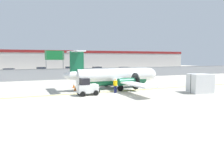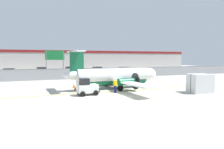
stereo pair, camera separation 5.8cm
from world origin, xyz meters
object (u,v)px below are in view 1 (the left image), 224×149
traffic_cone_near_left (136,83)px  highway_sign (55,58)px  parked_car_3 (97,70)px  commuter_airplane (116,76)px  parked_car_4 (123,70)px  parked_car_0 (10,72)px  ground_crew_worker (115,85)px  baggage_tug (87,87)px  traffic_cone_near_right (75,88)px  cargo_container (200,83)px  parked_car_1 (41,70)px  traffic_cone_far_left (74,86)px  parked_car_2 (70,69)px

traffic_cone_near_left → highway_sign: (-10.29, 14.01, 3.83)m
parked_car_3 → highway_sign: highway_sign is taller
commuter_airplane → parked_car_4: size_ratio=3.81×
parked_car_3 → parked_car_0: bearing=176.5°
commuter_airplane → ground_crew_worker: 3.58m
baggage_tug → traffic_cone_near_right: size_ratio=3.80×
traffic_cone_near_right → parked_car_4: size_ratio=0.15×
highway_sign → commuter_airplane: bearing=-67.3°
traffic_cone_near_left → parked_car_0: (-19.43, 25.16, 0.58)m
commuter_airplane → baggage_tug: (-4.84, -3.42, -0.75)m
cargo_container → traffic_cone_near_left: (-4.15, 8.15, -0.79)m
commuter_airplane → parked_car_3: bearing=73.9°
baggage_tug → parked_car_1: (-3.97, 34.26, 0.04)m
traffic_cone_far_left → commuter_airplane: bearing=-26.2°
commuter_airplane → parked_car_4: 26.72m
traffic_cone_near_left → highway_sign: size_ratio=0.12×
traffic_cone_near_left → parked_car_1: parked_car_1 is taller
parked_car_4 → traffic_cone_near_right: bearing=54.5°
parked_car_3 → traffic_cone_far_left: bearing=-120.4°
ground_crew_worker → parked_car_4: same height
commuter_airplane → traffic_cone_near_left: bearing=18.2°
traffic_cone_far_left → parked_car_1: bearing=97.2°
highway_sign → baggage_tug: bearing=-84.9°
parked_car_1 → parked_car_2: size_ratio=1.03×
traffic_cone_near_right → parked_car_2: bearing=82.0°
cargo_container → parked_car_3: 34.64m
traffic_cone_near_right → parked_car_2: size_ratio=0.15×
parked_car_1 → traffic_cone_near_left: bearing=108.3°
traffic_cone_far_left → parked_car_3: (11.07, 25.42, 0.58)m
highway_sign → parked_car_4: bearing=24.7°
baggage_tug → parked_car_1: size_ratio=0.56×
ground_crew_worker → parked_car_3: (7.29, 31.21, -0.06)m
cargo_container → parked_car_3: size_ratio=0.62×
traffic_cone_near_right → parked_car_4: bearing=54.0°
traffic_cone_far_left → traffic_cone_near_right: bearing=-96.4°
baggage_tug → traffic_cone_far_left: size_ratio=3.80×
traffic_cone_near_left → parked_car_2: bearing=99.2°
parked_car_0 → parked_car_1: same height
commuter_airplane → traffic_cone_far_left: bearing=149.5°
ground_crew_worker → traffic_cone_far_left: ground_crew_worker is taller
traffic_cone_near_right → parked_car_4: 29.32m
cargo_container → traffic_cone_far_left: size_ratio=4.22×
traffic_cone_near_right → parked_car_2: parked_car_2 is taller
parked_car_1 → highway_sign: size_ratio=0.79×
parked_car_0 → parked_car_1: (6.85, 4.11, 0.00)m
baggage_tug → traffic_cone_near_left: bearing=24.3°
parked_car_3 → parked_car_1: bearing=162.1°
parked_car_0 → traffic_cone_near_left: bearing=-45.2°
traffic_cone_far_left → parked_car_1: size_ratio=0.15×
baggage_tug → parked_car_0: baggage_tug is taller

